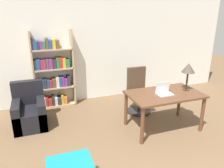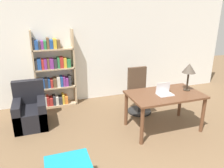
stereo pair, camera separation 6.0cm
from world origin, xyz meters
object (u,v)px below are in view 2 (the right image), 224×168
desk (165,98)px  laptop (164,92)px  office_chair (139,93)px  bookshelf (53,74)px  table_lamp (189,69)px  armchair (31,112)px

desk → laptop: bearing=-141.9°
office_chair → bookshelf: size_ratio=0.56×
table_lamp → armchair: table_lamp is taller
armchair → desk: bearing=-21.9°
desk → armchair: size_ratio=1.59×
bookshelf → laptop: bearing=-44.3°
laptop → table_lamp: table_lamp is taller
desk → bookshelf: 2.74m
laptop → office_chair: (-0.09, 0.93, -0.35)m
office_chair → armchair: size_ratio=1.16×
table_lamp → bookshelf: (-2.51, 1.86, -0.38)m
table_lamp → office_chair: table_lamp is taller
desk → armchair: 2.79m
desk → laptop: (-0.04, -0.03, 0.16)m
office_chair → armchair: (-2.44, 0.13, -0.17)m
bookshelf → table_lamp: bearing=-36.4°
desk → office_chair: bearing=98.0°
armchair → office_chair: bearing=-3.1°
table_lamp → office_chair: 1.32m
armchair → table_lamp: bearing=-18.1°
desk → laptop: 0.16m
laptop → bookshelf: (-1.95, 1.91, 0.02)m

